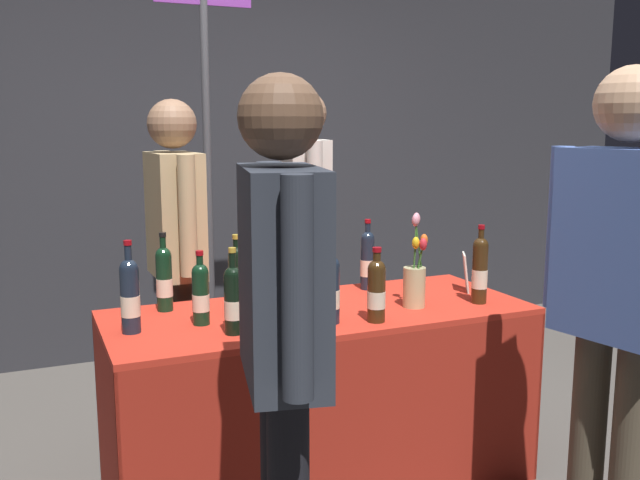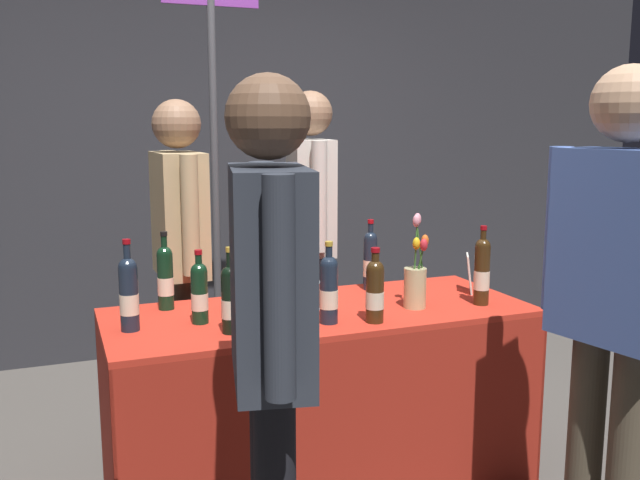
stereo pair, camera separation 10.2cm
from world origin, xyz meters
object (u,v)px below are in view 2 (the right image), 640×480
at_px(booth_signpost, 214,147).
at_px(tasting_table, 320,364).
at_px(featured_wine_bottle, 375,290).
at_px(taster_foreground_right, 270,316).
at_px(wine_glass_mid, 316,290).
at_px(flower_vase, 416,280).
at_px(wine_glass_near_vendor, 261,284).
at_px(vendor_presenter, 311,219).
at_px(display_bottle_0, 230,298).

bearing_deg(booth_signpost, tasting_table, -81.31).
bearing_deg(featured_wine_bottle, taster_foreground_right, -136.10).
bearing_deg(taster_foreground_right, featured_wine_bottle, -33.88).
distance_m(wine_glass_mid, booth_signpost, 1.29).
relative_size(featured_wine_bottle, booth_signpost, 0.13).
bearing_deg(booth_signpost, flower_vase, -66.10).
bearing_deg(wine_glass_mid, tasting_table, -52.18).
height_order(wine_glass_near_vendor, vendor_presenter, vendor_presenter).
xyz_separation_m(wine_glass_mid, vendor_presenter, (0.29, 0.85, 0.18)).
relative_size(featured_wine_bottle, wine_glass_mid, 2.57).
xyz_separation_m(display_bottle_0, booth_signpost, (0.26, 1.35, 0.52)).
distance_m(vendor_presenter, booth_signpost, 0.67).
height_order(display_bottle_0, flower_vase, flower_vase).
xyz_separation_m(featured_wine_bottle, flower_vase, (0.26, 0.13, -0.01)).
height_order(featured_wine_bottle, taster_foreground_right, taster_foreground_right).
bearing_deg(vendor_presenter, tasting_table, -7.79).
distance_m(display_bottle_0, wine_glass_mid, 0.47).
relative_size(vendor_presenter, taster_foreground_right, 1.02).
distance_m(wine_glass_near_vendor, wine_glass_mid, 0.24).
relative_size(wine_glass_mid, vendor_presenter, 0.07).
bearing_deg(flower_vase, wine_glass_near_vendor, 157.27).
bearing_deg(tasting_table, featured_wine_bottle, -62.35).
distance_m(display_bottle_0, booth_signpost, 1.47).
xyz_separation_m(display_bottle_0, wine_glass_near_vendor, (0.21, 0.32, -0.04)).
relative_size(wine_glass_near_vendor, taster_foreground_right, 0.08).
bearing_deg(display_bottle_0, featured_wine_bottle, -6.86).
height_order(wine_glass_mid, booth_signpost, booth_signpost).
height_order(tasting_table, wine_glass_mid, wine_glass_mid).
height_order(tasting_table, featured_wine_bottle, featured_wine_bottle).
bearing_deg(booth_signpost, wine_glass_near_vendor, -92.38).
height_order(wine_glass_near_vendor, flower_vase, flower_vase).
bearing_deg(booth_signpost, wine_glass_mid, -81.77).
height_order(display_bottle_0, wine_glass_mid, display_bottle_0).
bearing_deg(featured_wine_bottle, vendor_presenter, 82.55).
bearing_deg(wine_glass_near_vendor, tasting_table, -31.38).
relative_size(display_bottle_0, taster_foreground_right, 0.19).
bearing_deg(booth_signpost, display_bottle_0, -100.77).
bearing_deg(taster_foreground_right, wine_glass_near_vendor, -2.64).
bearing_deg(vendor_presenter, booth_signpost, -113.25).
bearing_deg(vendor_presenter, wine_glass_mid, -8.80).
xyz_separation_m(wine_glass_near_vendor, booth_signpost, (0.04, 1.03, 0.55)).
height_order(tasting_table, wine_glass_near_vendor, wine_glass_near_vendor).
bearing_deg(display_bottle_0, vendor_presenter, 55.72).
distance_m(wine_glass_near_vendor, flower_vase, 0.66).
xyz_separation_m(featured_wine_bottle, display_bottle_0, (-0.57, 0.07, 0.00)).
bearing_deg(flower_vase, wine_glass_mid, 161.25).
bearing_deg(taster_foreground_right, display_bottle_0, 8.19).
relative_size(wine_glass_near_vendor, flower_vase, 0.33).
bearing_deg(featured_wine_bottle, wine_glass_near_vendor, 132.25).
xyz_separation_m(display_bottle_0, wine_glass_mid, (0.42, 0.20, -0.05)).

